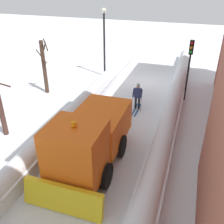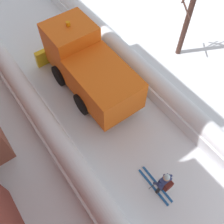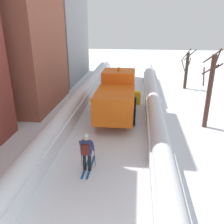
% 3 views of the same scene
% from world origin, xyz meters
% --- Properties ---
extents(ground_plane, '(80.00, 80.00, 0.00)m').
position_xyz_m(ground_plane, '(0.00, 10.00, 0.00)').
color(ground_plane, white).
extents(snowbank_left, '(1.10, 36.00, 1.23)m').
position_xyz_m(snowbank_left, '(-2.77, 10.00, 0.57)').
color(snowbank_left, white).
rests_on(snowbank_left, ground).
extents(snowbank_right, '(1.10, 36.00, 1.14)m').
position_xyz_m(snowbank_right, '(2.77, 10.00, 0.52)').
color(snowbank_right, white).
rests_on(snowbank_right, ground).
extents(building_concrete_far, '(8.00, 9.21, 14.31)m').
position_xyz_m(building_concrete_far, '(-8.66, 22.00, 7.16)').
color(building_concrete_far, '#9EA0A5').
rests_on(building_concrete_far, ground).
extents(plow_truck, '(3.20, 5.98, 3.12)m').
position_xyz_m(plow_truck, '(0.25, 11.19, 1.48)').
color(plow_truck, orange).
rests_on(plow_truck, ground).
extents(skier, '(0.62, 1.80, 1.81)m').
position_xyz_m(skier, '(-0.48, 4.92, 1.00)').
color(skier, black).
rests_on(skier, ground).
extents(bare_tree_mid, '(1.07, 1.22, 4.75)m').
position_xyz_m(bare_tree_mid, '(5.77, 10.26, 2.34)').
color(bare_tree_mid, '#482E26').
rests_on(bare_tree_mid, ground).
extents(bare_tree_far, '(1.27, 1.38, 3.70)m').
position_xyz_m(bare_tree_far, '(6.05, 19.11, 1.81)').
color(bare_tree_far, '#3A2E26').
rests_on(bare_tree_far, ground).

